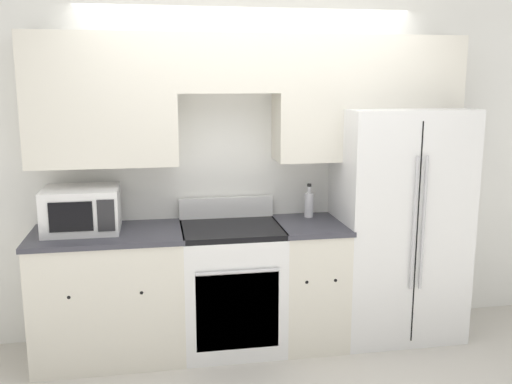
% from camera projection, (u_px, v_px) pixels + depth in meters
% --- Properties ---
extents(ground_plane, '(12.00, 12.00, 0.00)m').
position_uv_depth(ground_plane, '(264.00, 362.00, 4.06)').
color(ground_plane, beige).
extents(wall_back, '(8.00, 0.39, 2.60)m').
position_uv_depth(wall_back, '(251.00, 140.00, 4.32)').
color(wall_back, white).
rests_on(wall_back, ground_plane).
extents(lower_cabinets_left, '(1.06, 0.64, 0.93)m').
position_uv_depth(lower_cabinets_left, '(110.00, 294.00, 4.08)').
color(lower_cabinets_left, silver).
rests_on(lower_cabinets_left, ground_plane).
extents(lower_cabinets_right, '(0.49, 0.64, 0.93)m').
position_uv_depth(lower_cabinets_right, '(309.00, 282.00, 4.34)').
color(lower_cabinets_right, silver).
rests_on(lower_cabinets_right, ground_plane).
extents(oven_range, '(0.73, 0.65, 1.09)m').
position_uv_depth(oven_range, '(232.00, 286.00, 4.23)').
color(oven_range, white).
rests_on(oven_range, ground_plane).
extents(refrigerator, '(0.94, 0.79, 1.77)m').
position_uv_depth(refrigerator, '(395.00, 222.00, 4.44)').
color(refrigerator, white).
rests_on(refrigerator, ground_plane).
extents(microwave, '(0.52, 0.43, 0.31)m').
position_uv_depth(microwave, '(82.00, 210.00, 3.99)').
color(microwave, white).
rests_on(microwave, lower_cabinets_left).
extents(bottle, '(0.07, 0.07, 0.26)m').
position_uv_depth(bottle, '(309.00, 204.00, 4.41)').
color(bottle, silver).
rests_on(bottle, lower_cabinets_right).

